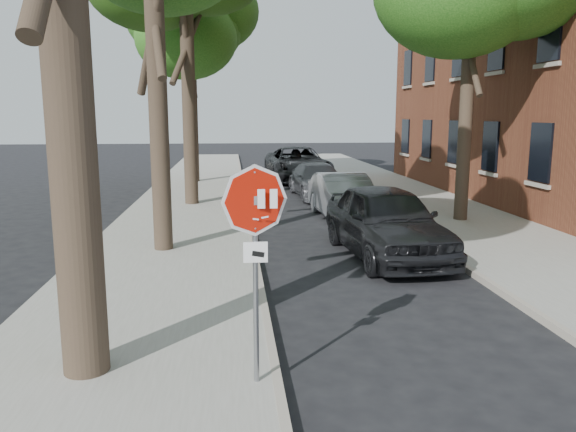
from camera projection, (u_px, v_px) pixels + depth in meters
The scene contains 11 objects.
ground at pixel (314, 387), 6.83m from camera, with size 120.00×120.00×0.00m, color black.
sidewalk_left at pixel (185, 215), 18.32m from camera, with size 4.00×55.00×0.12m, color gray.
sidewalk_right at pixel (436, 210), 19.16m from camera, with size 4.00×55.00×0.12m, color gray.
curb_left at pixel (248, 213), 18.52m from camera, with size 0.12×55.00×0.13m, color #9E9384.
curb_right at pixel (378, 211), 18.96m from camera, with size 0.12×55.00×0.13m, color #9E9384.
stop_sign at pixel (255, 232), 6.39m from camera, with size 0.76×0.34×2.61m.
tree_far at pixel (191, 28), 25.95m from camera, with size 5.29×4.91×9.33m.
car_a at pixel (386, 221), 13.01m from camera, with size 1.98×4.91×1.67m, color black.
car_b at pixel (344, 196), 17.85m from camera, with size 1.51×4.32×1.42m, color gray.
car_c at pixel (318, 181), 22.51m from camera, with size 1.87×4.61×1.34m, color #4F5055.
car_d at pixel (297, 164), 28.00m from camera, with size 2.81×6.09×1.69m, color black.
Camera 1 is at (-0.96, -6.29, 3.27)m, focal length 35.00 mm.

